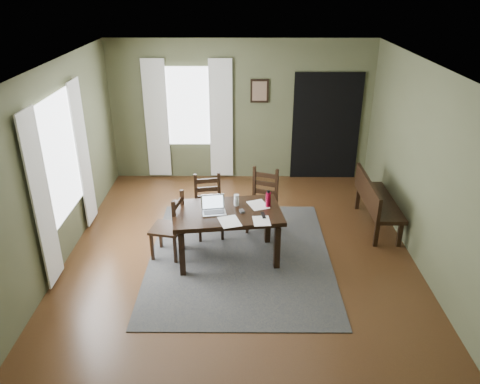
{
  "coord_description": "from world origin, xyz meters",
  "views": [
    {
      "loc": [
        0.04,
        -5.77,
        3.73
      ],
      "look_at": [
        0.0,
        0.3,
        0.9
      ],
      "focal_mm": 35.0,
      "sensor_mm": 36.0,
      "label": 1
    }
  ],
  "objects_px": {
    "chair_back_right": "(262,201)",
    "laptop": "(213,208)",
    "dining_table": "(227,217)",
    "chair_back_left": "(209,207)",
    "bench": "(375,199)",
    "water_bottle": "(268,199)",
    "chair_end": "(170,227)"
  },
  "relations": [
    {
      "from": "dining_table",
      "to": "chair_end",
      "type": "xyz_separation_m",
      "value": [
        -0.81,
        0.05,
        -0.19
      ]
    },
    {
      "from": "chair_back_left",
      "to": "laptop",
      "type": "distance_m",
      "value": 0.79
    },
    {
      "from": "dining_table",
      "to": "bench",
      "type": "xyz_separation_m",
      "value": [
        2.32,
        0.96,
        -0.18
      ]
    },
    {
      "from": "dining_table",
      "to": "chair_end",
      "type": "bearing_deg",
      "value": 169.05
    },
    {
      "from": "chair_end",
      "to": "laptop",
      "type": "xyz_separation_m",
      "value": [
        0.63,
        -0.06,
        0.34
      ]
    },
    {
      "from": "bench",
      "to": "water_bottle",
      "type": "relative_size",
      "value": 5.86
    },
    {
      "from": "dining_table",
      "to": "chair_back_left",
      "type": "relative_size",
      "value": 1.66
    },
    {
      "from": "chair_end",
      "to": "chair_back_left",
      "type": "xyz_separation_m",
      "value": [
        0.51,
        0.63,
        -0.0
      ]
    },
    {
      "from": "chair_end",
      "to": "water_bottle",
      "type": "distance_m",
      "value": 1.45
    },
    {
      "from": "chair_end",
      "to": "bench",
      "type": "xyz_separation_m",
      "value": [
        3.14,
        0.91,
        0.01
      ]
    },
    {
      "from": "chair_end",
      "to": "laptop",
      "type": "distance_m",
      "value": 0.72
    },
    {
      "from": "chair_back_right",
      "to": "laptop",
      "type": "distance_m",
      "value": 1.18
    },
    {
      "from": "dining_table",
      "to": "chair_back_right",
      "type": "bearing_deg",
      "value": 50.55
    },
    {
      "from": "chair_back_right",
      "to": "bench",
      "type": "xyz_separation_m",
      "value": [
        1.79,
        0.1,
        0.0
      ]
    },
    {
      "from": "dining_table",
      "to": "laptop",
      "type": "height_order",
      "value": "laptop"
    },
    {
      "from": "dining_table",
      "to": "chair_back_left",
      "type": "xyz_separation_m",
      "value": [
        -0.3,
        0.68,
        -0.19
      ]
    },
    {
      "from": "bench",
      "to": "laptop",
      "type": "relative_size",
      "value": 4.0
    },
    {
      "from": "chair_back_right",
      "to": "laptop",
      "type": "xyz_separation_m",
      "value": [
        -0.72,
        -0.88,
        0.33
      ]
    },
    {
      "from": "dining_table",
      "to": "laptop",
      "type": "relative_size",
      "value": 4.42
    },
    {
      "from": "bench",
      "to": "chair_end",
      "type": "bearing_deg",
      "value": 106.24
    },
    {
      "from": "chair_back_right",
      "to": "chair_back_left",
      "type": "bearing_deg",
      "value": -148.68
    },
    {
      "from": "dining_table",
      "to": "chair_end",
      "type": "relative_size",
      "value": 1.65
    },
    {
      "from": "chair_back_right",
      "to": "water_bottle",
      "type": "bearing_deg",
      "value": -67.32
    },
    {
      "from": "dining_table",
      "to": "chair_back_left",
      "type": "distance_m",
      "value": 0.77
    },
    {
      "from": "laptop",
      "to": "water_bottle",
      "type": "xyz_separation_m",
      "value": [
        0.76,
        0.16,
        0.06
      ]
    },
    {
      "from": "bench",
      "to": "chair_back_right",
      "type": "bearing_deg",
      "value": 93.19
    },
    {
      "from": "chair_back_left",
      "to": "laptop",
      "type": "xyz_separation_m",
      "value": [
        0.12,
        -0.7,
        0.34
      ]
    },
    {
      "from": "dining_table",
      "to": "water_bottle",
      "type": "bearing_deg",
      "value": 5.78
    },
    {
      "from": "dining_table",
      "to": "chair_end",
      "type": "height_order",
      "value": "chair_end"
    },
    {
      "from": "dining_table",
      "to": "laptop",
      "type": "xyz_separation_m",
      "value": [
        -0.19,
        -0.02,
        0.15
      ]
    },
    {
      "from": "chair_end",
      "to": "water_bottle",
      "type": "relative_size",
      "value": 3.92
    },
    {
      "from": "laptop",
      "to": "dining_table",
      "type": "bearing_deg",
      "value": -4.27
    }
  ]
}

